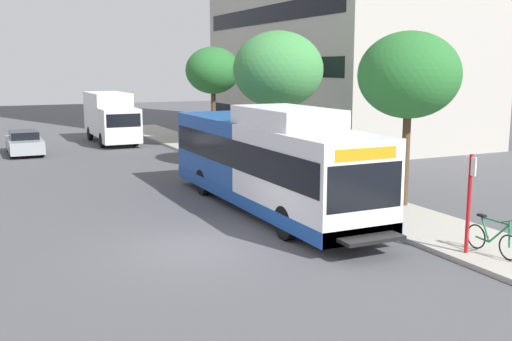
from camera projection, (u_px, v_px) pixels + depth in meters
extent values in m
plane|color=#4C4C51|center=(129.00, 194.00, 23.57)|extent=(120.00, 120.00, 0.00)
cube|color=#A8A399|center=(308.00, 186.00, 24.74)|extent=(3.00, 56.00, 0.14)
cube|color=white|center=(308.00, 175.00, 18.12)|extent=(2.54, 5.80, 2.73)
cube|color=#19479E|center=(233.00, 151.00, 23.28)|extent=(2.54, 5.80, 2.73)
cube|color=#19479E|center=(266.00, 194.00, 20.89)|extent=(2.57, 11.60, 0.44)
cube|color=black|center=(266.00, 151.00, 20.63)|extent=(2.58, 11.25, 0.96)
cube|color=black|center=(364.00, 187.00, 15.54)|extent=(2.34, 0.10, 1.24)
cube|color=orange|center=(366.00, 154.00, 15.39)|extent=(1.90, 0.08, 0.32)
cube|color=white|center=(286.00, 117.00, 19.12)|extent=(2.16, 4.06, 0.60)
cube|color=black|center=(372.00, 239.00, 15.42)|extent=(1.78, 0.60, 0.10)
cylinder|color=black|center=(286.00, 223.00, 17.22)|extent=(0.30, 1.00, 1.00)
cylinder|color=black|center=(352.00, 214.00, 18.18)|extent=(0.30, 1.00, 1.00)
cylinder|color=black|center=(204.00, 182.00, 23.26)|extent=(0.30, 1.00, 1.00)
cylinder|color=black|center=(256.00, 178.00, 24.22)|extent=(0.30, 1.00, 1.00)
cylinder|color=red|center=(469.00, 204.00, 15.40)|extent=(0.10, 0.10, 2.60)
cube|color=white|center=(471.00, 166.00, 15.22)|extent=(0.04, 0.36, 0.48)
torus|color=black|center=(509.00, 248.00, 14.95)|extent=(0.04, 0.66, 0.66)
torus|color=black|center=(476.00, 236.00, 15.93)|extent=(0.04, 0.66, 0.66)
cylinder|color=#19723F|center=(499.00, 234.00, 15.22)|extent=(0.05, 0.64, 0.64)
cylinder|color=#19723F|center=(485.00, 229.00, 15.62)|extent=(0.05, 0.34, 0.62)
cylinder|color=#19723F|center=(495.00, 221.00, 15.30)|extent=(0.05, 0.90, 0.05)
cylinder|color=#19723F|center=(482.00, 239.00, 15.73)|extent=(0.05, 0.45, 0.08)
cylinder|color=#19723F|center=(509.00, 234.00, 14.92)|extent=(0.05, 0.10, 0.67)
cylinder|color=black|center=(510.00, 221.00, 14.88)|extent=(0.52, 0.03, 0.03)
cube|color=black|center=(482.00, 215.00, 15.69)|extent=(0.12, 0.24, 0.06)
cylinder|color=#4C3823|center=(405.00, 160.00, 20.78)|extent=(0.28, 0.28, 3.21)
ellipsoid|color=#286B2D|center=(409.00, 75.00, 20.28)|extent=(3.48, 3.48, 2.96)
cylinder|color=#4C3823|center=(278.00, 136.00, 28.43)|extent=(0.28, 0.28, 3.08)
ellipsoid|color=#3D8442|center=(278.00, 70.00, 27.89)|extent=(4.22, 4.22, 3.59)
cylinder|color=#4C3823|center=(214.00, 119.00, 36.00)|extent=(0.28, 0.28, 3.36)
ellipsoid|color=#286B2D|center=(213.00, 70.00, 35.50)|extent=(3.26, 3.26, 2.77)
cube|color=#93999E|center=(25.00, 145.00, 34.15)|extent=(1.80, 4.50, 0.70)
cube|color=black|center=(24.00, 136.00, 34.15)|extent=(1.48, 2.34, 0.56)
cylinder|color=black|center=(11.00, 152.00, 32.65)|extent=(0.20, 0.64, 0.64)
cylinder|color=black|center=(42.00, 151.00, 33.32)|extent=(0.20, 0.64, 0.64)
cylinder|color=black|center=(8.00, 147.00, 35.05)|extent=(0.20, 0.64, 0.64)
cylinder|color=black|center=(37.00, 145.00, 35.72)|extent=(0.20, 0.64, 0.64)
cube|color=silver|center=(120.00, 126.00, 36.80)|extent=(2.30, 2.00, 2.10)
cube|color=white|center=(108.00, 113.00, 39.82)|extent=(2.30, 5.00, 2.70)
cube|color=black|center=(124.00, 121.00, 35.87)|extent=(2.07, 0.08, 0.80)
cylinder|color=black|center=(102.00, 140.00, 36.91)|extent=(0.26, 0.92, 0.92)
cylinder|color=black|center=(135.00, 139.00, 37.78)|extent=(0.26, 0.92, 0.92)
cylinder|color=black|center=(90.00, 134.00, 40.59)|extent=(0.26, 0.92, 0.92)
cylinder|color=black|center=(120.00, 132.00, 41.46)|extent=(0.26, 0.92, 0.92)
cube|color=black|center=(338.00, 115.00, 41.41)|extent=(11.19, 18.11, 1.10)
cube|color=black|center=(339.00, 67.00, 40.85)|extent=(11.19, 18.11, 1.10)
cube|color=black|center=(340.00, 18.00, 40.29)|extent=(11.19, 18.11, 1.10)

